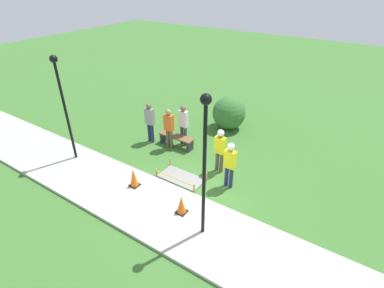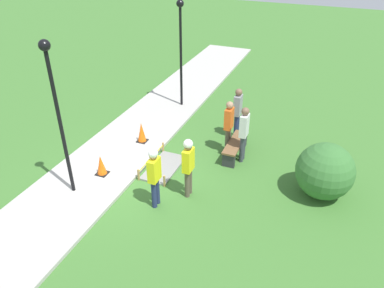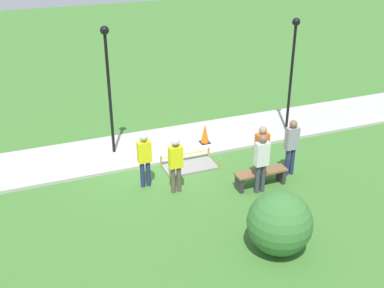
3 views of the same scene
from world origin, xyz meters
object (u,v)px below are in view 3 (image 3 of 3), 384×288
object	(u,v)px
bystander_in_gray_shirt	(262,160)
lamppost_far	(293,60)
bystander_in_orange_shirt	(262,150)
traffic_cone_far_patch	(144,142)
bystander_in_white_shirt	(291,144)
park_bench	(261,176)
traffic_cone_near_patch	(205,134)
worker_supervisor	(144,154)
worker_assistant	(176,160)
lamppost_near	(108,74)

from	to	relation	value
bystander_in_gray_shirt	lamppost_far	size ratio (longest dim) A/B	0.45
bystander_in_orange_shirt	lamppost_far	world-z (taller)	lamppost_far
traffic_cone_far_patch	bystander_in_white_shirt	distance (m)	4.98
park_bench	bystander_in_orange_shirt	xyz separation A→B (m)	(-0.14, -0.30, 0.69)
traffic_cone_near_patch	park_bench	distance (m)	3.24
park_bench	lamppost_far	size ratio (longest dim) A/B	0.39
traffic_cone_far_patch	worker_supervisor	distance (m)	2.28
bystander_in_orange_shirt	bystander_in_gray_shirt	distance (m)	0.68
park_bench	worker_supervisor	xyz separation A→B (m)	(3.23, -1.28, 0.72)
traffic_cone_near_patch	bystander_in_gray_shirt	distance (m)	3.56
bystander_in_orange_shirt	lamppost_far	xyz separation A→B (m)	(-2.68, -2.83, 1.75)
traffic_cone_far_patch	worker_supervisor	world-z (taller)	worker_supervisor
worker_assistant	bystander_in_white_shirt	world-z (taller)	bystander_in_white_shirt
lamppost_far	park_bench	bearing A→B (deg)	47.97
worker_assistant	bystander_in_orange_shirt	size ratio (longest dim) A/B	0.98
park_bench	bystander_in_white_shirt	world-z (taller)	bystander_in_white_shirt
bystander_in_gray_shirt	bystander_in_white_shirt	bearing A→B (deg)	-156.57
lamppost_near	traffic_cone_near_patch	bearing A→B (deg)	171.13
traffic_cone_far_patch	lamppost_far	bearing A→B (deg)	177.36
bystander_in_white_shirt	lamppost_near	size ratio (longest dim) A/B	0.43
park_bench	bystander_in_gray_shirt	bearing A→B (deg)	57.28
traffic_cone_far_patch	bystander_in_orange_shirt	xyz separation A→B (m)	(-2.80, 3.09, 0.63)
park_bench	worker_assistant	size ratio (longest dim) A/B	0.90
bystander_in_orange_shirt	bystander_in_white_shirt	size ratio (longest dim) A/B	0.98
worker_supervisor	traffic_cone_far_patch	bearing A→B (deg)	-105.20
worker_assistant	bystander_in_gray_shirt	world-z (taller)	bystander_in_gray_shirt
park_bench	lamppost_near	bearing A→B (deg)	-45.43
traffic_cone_far_patch	lamppost_near	distance (m)	2.66
worker_supervisor	lamppost_far	world-z (taller)	lamppost_far
worker_supervisor	traffic_cone_near_patch	bearing A→B (deg)	-145.11
worker_supervisor	lamppost_far	size ratio (longest dim) A/B	0.43
bystander_in_orange_shirt	bystander_in_gray_shirt	size ratio (longest dim) A/B	0.98
traffic_cone_near_patch	traffic_cone_far_patch	bearing A→B (deg)	-4.87
worker_supervisor	bystander_in_orange_shirt	bearing A→B (deg)	163.85
traffic_cone_near_patch	bystander_in_orange_shirt	size ratio (longest dim) A/B	0.39
traffic_cone_near_patch	lamppost_far	distance (m)	4.05
worker_assistant	park_bench	bearing A→B (deg)	165.71
worker_assistant	worker_supervisor	bearing A→B (deg)	-40.95
worker_assistant	traffic_cone_far_patch	bearing A→B (deg)	-86.40
traffic_cone_far_patch	bystander_in_orange_shirt	distance (m)	4.22
bystander_in_gray_shirt	lamppost_near	size ratio (longest dim) A/B	0.44
lamppost_far	traffic_cone_far_patch	bearing A→B (deg)	-2.64
bystander_in_white_shirt	traffic_cone_far_patch	bearing A→B (deg)	-38.67
worker_assistant	bystander_in_gray_shirt	bearing A→B (deg)	158.17
worker_assistant	lamppost_far	size ratio (longest dim) A/B	0.43
worker_supervisor	bystander_in_orange_shirt	xyz separation A→B (m)	(-3.38, 0.98, -0.03)
worker_supervisor	lamppost_near	xyz separation A→B (m)	(0.41, -2.42, 1.80)
worker_supervisor	lamppost_near	size ratio (longest dim) A/B	0.42
bystander_in_gray_shirt	bystander_in_orange_shirt	bearing A→B (deg)	-119.06
park_bench	bystander_in_gray_shirt	world-z (taller)	bystander_in_gray_shirt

